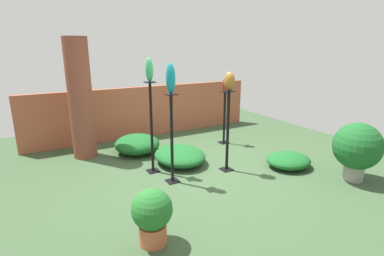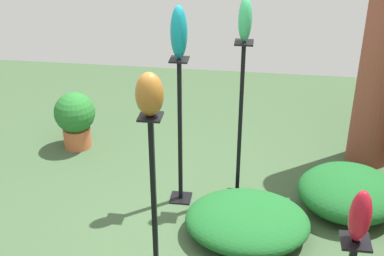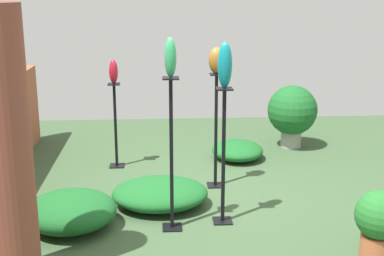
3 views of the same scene
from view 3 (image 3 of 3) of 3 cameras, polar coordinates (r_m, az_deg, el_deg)
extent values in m
plane|color=#385133|center=(6.30, 1.63, -7.73)|extent=(8.00, 8.00, 0.00)
cylinder|color=brown|center=(4.55, -19.45, -2.19)|extent=(0.45, 0.45, 2.31)
cube|color=black|center=(6.75, 2.50, -6.11)|extent=(0.20, 0.20, 0.01)
cube|color=black|center=(6.53, 2.56, -0.35)|extent=(0.04, 0.04, 1.42)
cube|color=black|center=(6.38, 2.64, 5.74)|extent=(0.16, 0.16, 0.02)
cube|color=black|center=(5.78, 3.26, -9.85)|extent=(0.20, 0.20, 0.01)
cube|color=black|center=(5.52, 3.37, -3.11)|extent=(0.04, 0.04, 1.44)
cube|color=black|center=(5.34, 3.49, 4.20)|extent=(0.16, 0.16, 0.02)
cube|color=black|center=(7.52, -8.00, -4.00)|extent=(0.20, 0.20, 0.01)
cube|color=black|center=(7.35, -8.16, 0.24)|extent=(0.04, 0.04, 1.17)
cube|color=black|center=(7.23, -8.33, 4.66)|extent=(0.16, 0.16, 0.02)
cube|color=black|center=(5.63, -2.13, -10.54)|extent=(0.20, 0.20, 0.01)
cube|color=black|center=(5.34, -2.21, -2.95)|extent=(0.04, 0.04, 1.58)
cube|color=black|center=(5.16, -2.30, 5.34)|extent=(0.16, 0.16, 0.02)
ellipsoid|color=brown|center=(6.35, 2.66, 7.21)|extent=(0.18, 0.19, 0.32)
ellipsoid|color=#0F727A|center=(5.30, 3.53, 6.72)|extent=(0.14, 0.14, 0.46)
ellipsoid|color=maroon|center=(7.20, -8.38, 5.96)|extent=(0.13, 0.12, 0.32)
ellipsoid|color=#2D9356|center=(5.13, -2.32, 7.54)|extent=(0.13, 0.12, 0.38)
cylinder|color=#B25B38|center=(5.30, 19.13, -11.83)|extent=(0.31, 0.31, 0.23)
sphere|color=#236B28|center=(5.17, 19.43, -8.75)|extent=(0.46, 0.46, 0.46)
cylinder|color=gray|center=(8.43, 10.51, -1.13)|extent=(0.31, 0.31, 0.26)
sphere|color=#195923|center=(8.32, 10.66, 1.88)|extent=(0.76, 0.76, 0.76)
ellipsoid|color=#195923|center=(5.70, -12.82, -8.62)|extent=(0.91, 0.95, 0.38)
ellipsoid|color=#195923|center=(7.76, 4.88, -2.38)|extent=(0.82, 0.73, 0.25)
ellipsoid|color=#195923|center=(6.11, -3.43, -6.98)|extent=(0.92, 1.09, 0.30)
camera|label=1|loc=(5.78, 51.75, 6.54)|focal=28.00mm
camera|label=2|loc=(9.46, -3.98, 18.58)|focal=50.00mm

